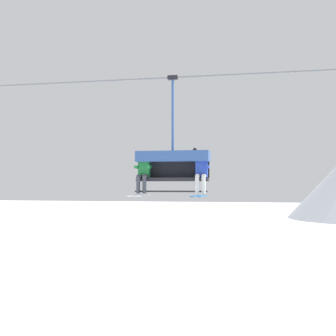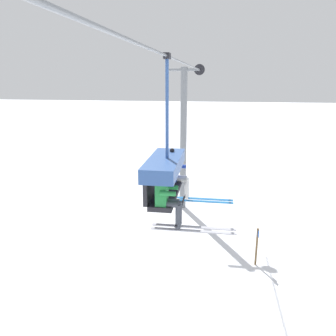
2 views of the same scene
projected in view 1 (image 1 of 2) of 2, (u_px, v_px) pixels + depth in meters
lift_cable at (233, 75)px, 11.65m from camera, size 20.71×0.05×0.05m
chairlift_chair at (173, 161)px, 11.95m from camera, size 2.06×0.74×3.31m
skier_green at (143, 172)px, 11.87m from camera, size 0.46×1.70×1.23m
skier_blue at (201, 171)px, 11.57m from camera, size 0.48×1.70×1.34m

